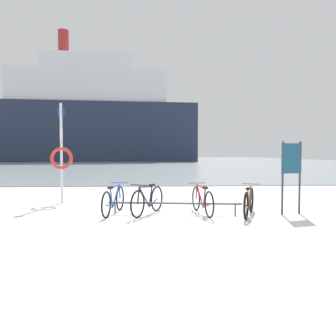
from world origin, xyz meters
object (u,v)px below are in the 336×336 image
info_sign (291,165)px  ferry_ship (93,118)px  bicycle_1 (148,200)px  bicycle_2 (202,200)px  rescue_post (61,155)px  bicycle_0 (114,200)px  bicycle_3 (249,202)px

info_sign → ferry_ship: bearing=104.6°
bicycle_1 → bicycle_2: 1.37m
rescue_post → info_sign: bearing=-19.5°
bicycle_0 → rescue_post: size_ratio=0.56×
bicycle_3 → info_sign: (1.12, 0.16, 0.89)m
rescue_post → ferry_ship: ferry_ship is taller
bicycle_0 → rescue_post: rescue_post is taller
bicycle_2 → rescue_post: (-4.04, 2.08, 1.12)m
ferry_ship → rescue_post: bearing=-81.1°
bicycle_0 → info_sign: 4.54m
bicycle_3 → bicycle_2: bearing=164.5°
bicycle_0 → bicycle_2: bearing=-2.3°
bicycle_2 → bicycle_3: size_ratio=1.07×
bicycle_1 → ferry_ship: size_ratio=0.04×
bicycle_3 → info_sign: 1.43m
bicycle_0 → info_sign: (4.45, -0.23, 0.88)m
bicycle_3 → info_sign: size_ratio=0.86×
bicycle_2 → info_sign: bearing=-3.6°
bicycle_0 → bicycle_3: (3.33, -0.39, -0.00)m
bicycle_0 → bicycle_2: (2.23, -0.09, -0.00)m
bicycle_0 → bicycle_3: bicycle_0 is taller
bicycle_2 → info_sign: (2.22, -0.14, 0.88)m
info_sign → bicycle_2: bearing=176.4°
bicycle_1 → bicycle_0: bearing=173.8°
bicycle_2 → rescue_post: 4.68m
rescue_post → ferry_ship: size_ratio=0.08×
bicycle_1 → info_sign: info_sign is taller
bicycle_3 → ferry_ship: 59.02m
bicycle_0 → ferry_ship: 57.96m
ferry_ship → info_sign: bearing=-75.4°
bicycle_2 → ferry_ship: size_ratio=0.04×
rescue_post → ferry_ship: bearing=98.9°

